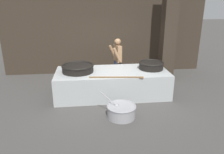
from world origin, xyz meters
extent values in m
plane|color=#474442|center=(0.00, 0.00, 0.00)|extent=(60.00, 60.00, 0.00)
cube|color=#382D23|center=(0.00, 2.59, 2.04)|extent=(8.37, 0.24, 4.09)
cube|color=#382D23|center=(2.25, 1.25, 2.04)|extent=(0.48, 0.48, 4.09)
cube|color=#B2B7B7|center=(0.00, 0.00, 0.40)|extent=(3.58, 1.52, 0.81)
cylinder|color=black|center=(-1.08, 0.04, 0.91)|extent=(0.98, 0.98, 0.21)
torus|color=black|center=(-1.08, 0.04, 1.02)|extent=(1.02, 1.02, 0.08)
cylinder|color=black|center=(1.30, 0.08, 0.92)|extent=(0.79, 0.79, 0.21)
torus|color=black|center=(1.30, 0.08, 1.02)|extent=(0.82, 0.82, 0.06)
cylinder|color=brown|center=(0.05, -0.66, 0.83)|extent=(1.58, 0.22, 0.04)
cube|color=brown|center=(0.78, -0.75, 0.82)|extent=(0.13, 0.11, 0.02)
cylinder|color=#9E7551|center=(0.35, 1.04, 0.41)|extent=(0.12, 0.12, 0.82)
cylinder|color=#9E7551|center=(0.32, 1.21, 0.41)|extent=(0.12, 0.12, 0.82)
cube|color=#334C72|center=(0.34, 1.13, 0.57)|extent=(0.24, 0.28, 0.53)
cube|color=#9E7551|center=(0.34, 1.13, 1.12)|extent=(0.25, 0.52, 0.60)
cylinder|color=#9E7551|center=(0.28, 0.86, 1.12)|extent=(0.34, 0.16, 0.56)
cylinder|color=#9E7551|center=(0.19, 1.35, 1.12)|extent=(0.34, 0.16, 0.56)
sphere|color=#9E7551|center=(0.34, 1.13, 1.55)|extent=(0.23, 0.23, 0.23)
cylinder|color=#9E9EA3|center=(0.07, -1.53, 0.16)|extent=(0.74, 0.74, 0.32)
torus|color=#9E9EA3|center=(0.07, -1.53, 0.32)|extent=(0.78, 0.78, 0.04)
cylinder|color=tan|center=(0.07, -1.53, 0.23)|extent=(0.65, 0.65, 0.08)
sphere|color=#9E9EA3|center=(-0.04, -1.47, 0.30)|extent=(0.13, 0.13, 0.13)
cylinder|color=#9E9EA3|center=(-0.26, -1.35, 0.47)|extent=(0.45, 0.25, 0.36)
camera|label=1|loc=(-0.76, -6.61, 2.92)|focal=35.00mm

